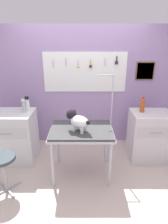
{
  "coord_description": "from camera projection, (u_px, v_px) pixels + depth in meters",
  "views": [
    {
      "loc": [
        0.08,
        -2.39,
        2.05
      ],
      "look_at": [
        0.07,
        0.24,
        1.04
      ],
      "focal_mm": 30.63,
      "sensor_mm": 36.0,
      "label": 1
    }
  ],
  "objects": [
    {
      "name": "spray_bottle_tall",
      "position": [
        24.0,
        107.0,
        3.16
      ],
      "size": [
        0.06,
        0.06,
        0.23
      ],
      "color": "#AAAEB5",
      "rests_on": "counter_left"
    },
    {
      "name": "cabinet_right",
      "position": [
        149.0,
        136.0,
        3.38
      ],
      "size": [
        0.68,
        0.54,
        0.88
      ],
      "color": "silver",
      "rests_on": "ground"
    },
    {
      "name": "stool",
      "position": [
        3.0,
        163.0,
        2.6
      ],
      "size": [
        0.36,
        0.36,
        0.57
      ],
      "color": "#9E9EA3",
      "rests_on": "ground"
    },
    {
      "name": "grooming_arm",
      "position": [
        110.0,
        124.0,
        3.21
      ],
      "size": [
        0.3,
        0.11,
        1.54
      ],
      "color": "#B7B7BC",
      "rests_on": "ground"
    },
    {
      "name": "spray_bottle_short",
      "position": [
        24.0,
        105.0,
        3.29
      ],
      "size": [
        0.06,
        0.06,
        0.19
      ],
      "color": "#ACB4AF",
      "rests_on": "counter_left"
    },
    {
      "name": "dog",
      "position": [
        77.0,
        120.0,
        2.73
      ],
      "size": [
        0.39,
        0.33,
        0.3
      ],
      "color": "white",
      "rests_on": "grooming_table"
    },
    {
      "name": "counter_left",
      "position": [
        12.0,
        137.0,
        3.34
      ],
      "size": [
        0.8,
        0.58,
        0.9
      ],
      "color": "silver",
      "rests_on": "ground"
    },
    {
      "name": "rear_wall_panel",
      "position": [
        81.0,
        87.0,
        3.74
      ],
      "size": [
        4.0,
        0.11,
        2.3
      ],
      "color": "#9B81B1",
      "rests_on": "ground"
    },
    {
      "name": "ground",
      "position": [
        79.0,
        181.0,
        2.97
      ],
      "size": [
        4.4,
        4.0,
        0.04
      ],
      "primitive_type": "cube",
      "color": "#C1B2A4"
    },
    {
      "name": "soda_bottle",
      "position": [
        143.0,
        105.0,
        3.22
      ],
      "size": [
        0.08,
        0.08,
        0.26
      ],
      "color": "#B24D20",
      "rests_on": "cabinet_right"
    },
    {
      "name": "pump_bottle_white",
      "position": [
        28.0,
        104.0,
        3.25
      ],
      "size": [
        0.07,
        0.07,
        0.25
      ],
      "color": "white",
      "rests_on": "counter_left"
    },
    {
      "name": "grooming_table",
      "position": [
        82.0,
        134.0,
        2.86
      ],
      "size": [
        0.94,
        0.69,
        0.8
      ],
      "color": "#B7B7BC",
      "rests_on": "ground"
    }
  ]
}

